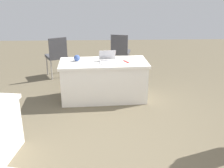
# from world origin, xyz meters

# --- Properties ---
(ground_plane) EXTENTS (14.40, 14.40, 0.00)m
(ground_plane) POSITION_xyz_m (0.00, 0.00, 0.00)
(ground_plane) COLOR brown
(table_foreground) EXTENTS (1.70, 0.86, 0.75)m
(table_foreground) POSITION_xyz_m (0.17, -1.61, 0.38)
(table_foreground) COLOR silver
(table_foreground) RESTS_ON ground
(chair_near_front) EXTENTS (0.53, 0.53, 0.97)m
(chair_near_front) POSITION_xyz_m (-0.25, -3.27, 0.56)
(chair_near_front) COLOR #9E9993
(chair_near_front) RESTS_ON ground
(chair_tucked_right) EXTENTS (0.59, 0.59, 0.97)m
(chair_tucked_right) POSITION_xyz_m (1.27, -2.93, 0.56)
(chair_tucked_right) COLOR #9E9993
(chair_tucked_right) RESTS_ON ground
(laptop_silver) EXTENTS (0.35, 0.33, 0.21)m
(laptop_silver) POSITION_xyz_m (0.09, -1.58, 0.79)
(laptop_silver) COLOR silver
(laptop_silver) RESTS_ON table_foreground
(yarn_ball) EXTENTS (0.12, 0.12, 0.12)m
(yarn_ball) POSITION_xyz_m (0.68, -1.67, 0.81)
(yarn_ball) COLOR #3F5999
(yarn_ball) RESTS_ON table_foreground
(scissors_red) EXTENTS (0.11, 0.18, 0.01)m
(scissors_red) POSITION_xyz_m (-0.25, -1.58, 0.76)
(scissors_red) COLOR red
(scissors_red) RESTS_ON table_foreground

